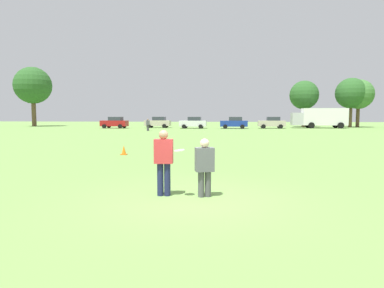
{
  "coord_description": "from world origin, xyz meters",
  "views": [
    {
      "loc": [
        0.76,
        -7.96,
        2.04
      ],
      "look_at": [
        -0.2,
        1.75,
        1.21
      ],
      "focal_mm": 31.42,
      "sensor_mm": 36.0,
      "label": 1
    }
  ],
  "objects_px": {
    "player_thrower": "(164,159)",
    "parked_car_mid_left": "(158,122)",
    "player_defender": "(205,165)",
    "parked_car_mid_right": "(234,123)",
    "box_truck": "(320,117)",
    "bystander_far_jogger": "(148,124)",
    "frisbee": "(179,150)",
    "parked_car_near_right": "(272,123)",
    "traffic_cone": "(124,150)",
    "parked_car_near_left": "(115,122)",
    "parked_car_center": "(193,123)"
  },
  "relations": [
    {
      "from": "parked_car_near_left",
      "to": "parked_car_center",
      "type": "bearing_deg",
      "value": 2.31
    },
    {
      "from": "parked_car_near_right",
      "to": "bystander_far_jogger",
      "type": "height_order",
      "value": "parked_car_near_right"
    },
    {
      "from": "player_thrower",
      "to": "parked_car_mid_right",
      "type": "distance_m",
      "value": 44.43
    },
    {
      "from": "player_thrower",
      "to": "player_defender",
      "type": "relative_size",
      "value": 1.14
    },
    {
      "from": "box_truck",
      "to": "frisbee",
      "type": "bearing_deg",
      "value": -108.79
    },
    {
      "from": "player_defender",
      "to": "frisbee",
      "type": "bearing_deg",
      "value": -166.04
    },
    {
      "from": "parked_car_mid_left",
      "to": "bystander_far_jogger",
      "type": "relative_size",
      "value": 2.64
    },
    {
      "from": "bystander_far_jogger",
      "to": "traffic_cone",
      "type": "bearing_deg",
      "value": -79.5
    },
    {
      "from": "parked_car_mid_left",
      "to": "box_truck",
      "type": "distance_m",
      "value": 26.31
    },
    {
      "from": "frisbee",
      "to": "traffic_cone",
      "type": "bearing_deg",
      "value": 115.16
    },
    {
      "from": "parked_car_mid_left",
      "to": "parked_car_mid_right",
      "type": "relative_size",
      "value": 1.0
    },
    {
      "from": "traffic_cone",
      "to": "bystander_far_jogger",
      "type": "height_order",
      "value": "bystander_far_jogger"
    },
    {
      "from": "frisbee",
      "to": "parked_car_center",
      "type": "height_order",
      "value": "parked_car_center"
    },
    {
      "from": "frisbee",
      "to": "parked_car_near_right",
      "type": "bearing_deg",
      "value": 79.61
    },
    {
      "from": "traffic_cone",
      "to": "parked_car_mid_right",
      "type": "height_order",
      "value": "parked_car_mid_right"
    },
    {
      "from": "traffic_cone",
      "to": "parked_car_near_right",
      "type": "bearing_deg",
      "value": 71.28
    },
    {
      "from": "parked_car_near_right",
      "to": "box_truck",
      "type": "distance_m",
      "value": 8.11
    },
    {
      "from": "player_defender",
      "to": "parked_car_center",
      "type": "bearing_deg",
      "value": 95.82
    },
    {
      "from": "parked_car_mid_right",
      "to": "player_thrower",
      "type": "bearing_deg",
      "value": -93.75
    },
    {
      "from": "box_truck",
      "to": "bystander_far_jogger",
      "type": "xyz_separation_m",
      "value": [
        -25.3,
        -12.55,
        -0.84
      ]
    },
    {
      "from": "player_thrower",
      "to": "player_defender",
      "type": "xyz_separation_m",
      "value": [
        1.04,
        -0.01,
        -0.13
      ]
    },
    {
      "from": "parked_car_mid_left",
      "to": "bystander_far_jogger",
      "type": "xyz_separation_m",
      "value": [
        0.98,
        -11.53,
        -0.02
      ]
    },
    {
      "from": "traffic_cone",
      "to": "parked_car_near_left",
      "type": "xyz_separation_m",
      "value": [
        -12.39,
        35.32,
        0.69
      ]
    },
    {
      "from": "player_defender",
      "to": "parked_car_mid_right",
      "type": "relative_size",
      "value": 0.35
    },
    {
      "from": "parked_car_mid_right",
      "to": "traffic_cone",
      "type": "bearing_deg",
      "value": -100.52
    },
    {
      "from": "traffic_cone",
      "to": "parked_car_center",
      "type": "relative_size",
      "value": 0.11
    },
    {
      "from": "frisbee",
      "to": "box_truck",
      "type": "bearing_deg",
      "value": 71.21
    },
    {
      "from": "player_defender",
      "to": "box_truck",
      "type": "distance_m",
      "value": 50.14
    },
    {
      "from": "player_defender",
      "to": "parked_car_mid_right",
      "type": "bearing_deg",
      "value": 87.59
    },
    {
      "from": "parked_car_center",
      "to": "box_truck",
      "type": "distance_m",
      "value": 20.44
    },
    {
      "from": "parked_car_near_left",
      "to": "parked_car_mid_left",
      "type": "bearing_deg",
      "value": 21.87
    },
    {
      "from": "player_defender",
      "to": "traffic_cone",
      "type": "distance_m",
      "value": 9.91
    },
    {
      "from": "bystander_far_jogger",
      "to": "player_thrower",
      "type": "bearing_deg",
      "value": -76.2
    },
    {
      "from": "player_thrower",
      "to": "parked_car_mid_left",
      "type": "xyz_separation_m",
      "value": [
        -9.59,
        46.59,
        -0.02
      ]
    },
    {
      "from": "player_thrower",
      "to": "parked_car_near_right",
      "type": "bearing_deg",
      "value": 79.06
    },
    {
      "from": "traffic_cone",
      "to": "parked_car_mid_left",
      "type": "bearing_deg",
      "value": 98.8
    },
    {
      "from": "parked_car_center",
      "to": "parked_car_mid_right",
      "type": "distance_m",
      "value": 6.41
    },
    {
      "from": "parked_car_center",
      "to": "frisbee",
      "type": "bearing_deg",
      "value": -84.98
    },
    {
      "from": "parked_car_center",
      "to": "parked_car_near_right",
      "type": "distance_m",
      "value": 12.4
    },
    {
      "from": "parked_car_near_left",
      "to": "parked_car_near_right",
      "type": "xyz_separation_m",
      "value": [
        24.95,
        1.76,
        0.0
      ]
    },
    {
      "from": "player_defender",
      "to": "parked_car_near_left",
      "type": "relative_size",
      "value": 0.35
    },
    {
      "from": "player_thrower",
      "to": "parked_car_near_left",
      "type": "relative_size",
      "value": 0.39
    },
    {
      "from": "traffic_cone",
      "to": "player_defender",
      "type": "bearing_deg",
      "value": -61.26
    },
    {
      "from": "parked_car_near_left",
      "to": "bystander_far_jogger",
      "type": "bearing_deg",
      "value": -49.91
    },
    {
      "from": "frisbee",
      "to": "parked_car_near_left",
      "type": "distance_m",
      "value": 47.14
    },
    {
      "from": "player_defender",
      "to": "parked_car_near_right",
      "type": "xyz_separation_m",
      "value": [
        7.8,
        45.75,
        0.11
      ]
    },
    {
      "from": "frisbee",
      "to": "parked_car_center",
      "type": "xyz_separation_m",
      "value": [
        -3.92,
        44.65,
        -0.26
      ]
    },
    {
      "from": "bystander_far_jogger",
      "to": "player_defender",
      "type": "bearing_deg",
      "value": -74.62
    },
    {
      "from": "frisbee",
      "to": "parked_car_near_left",
      "type": "bearing_deg",
      "value": 110.54
    },
    {
      "from": "parked_car_near_left",
      "to": "parked_car_center",
      "type": "distance_m",
      "value": 12.62
    }
  ]
}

